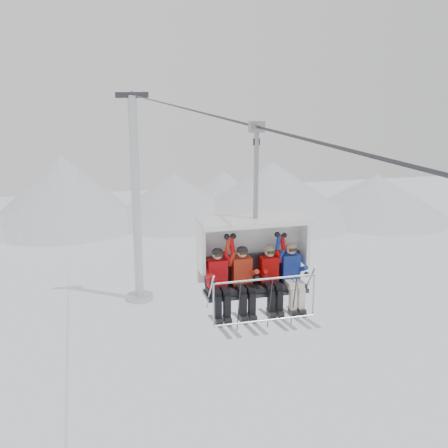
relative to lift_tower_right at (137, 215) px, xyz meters
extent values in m
cone|color=white|center=(-5.00, 22.00, -2.28)|extent=(16.00, 16.00, 7.00)
cone|color=white|center=(6.00, 21.00, -3.28)|extent=(14.00, 14.00, 5.00)
cone|color=white|center=(16.00, 19.00, -2.78)|extent=(18.00, 18.00, 6.00)
cone|color=white|center=(27.00, 17.00, -3.53)|extent=(16.00, 16.00, 4.50)
cone|color=white|center=(12.00, 24.00, -3.53)|extent=(12.00, 12.00, 4.50)
cylinder|color=silver|center=(0.00, 0.00, 0.87)|extent=(0.56, 0.56, 13.30)
cylinder|color=silver|center=(0.00, 0.00, -5.63)|extent=(1.80, 1.80, 0.30)
cube|color=#303035|center=(0.00, 0.00, 7.52)|extent=(2.00, 0.35, 0.35)
cylinder|color=#303035|center=(0.00, -22.00, 7.52)|extent=(0.06, 50.00, 0.06)
cube|color=black|center=(0.00, -24.65, 4.17)|extent=(2.09, 0.55, 0.10)
cube|color=black|center=(0.00, -24.39, 4.52)|extent=(2.09, 0.10, 0.61)
cube|color=#303035|center=(0.00, -24.65, 4.08)|extent=(2.19, 0.60, 0.08)
cube|color=white|center=(0.00, -24.17, 4.91)|extent=(2.33, 0.10, 1.39)
cube|color=white|center=(0.00, -24.57, 5.60)|extent=(2.33, 0.90, 0.10)
cylinder|color=#BBBBC0|center=(0.00, -25.20, 4.54)|extent=(2.13, 0.04, 0.04)
cylinder|color=#BBBBC0|center=(0.00, -25.27, 3.67)|extent=(2.13, 0.04, 0.04)
cylinder|color=gray|center=(0.00, -24.55, 6.56)|extent=(0.10, 0.10, 1.92)
cube|color=gray|center=(0.00, -24.55, 7.52)|extent=(0.30, 0.18, 0.22)
cube|color=red|center=(-0.84, -24.61, 4.54)|extent=(0.40, 0.27, 0.59)
sphere|color=tan|center=(-0.84, -24.65, 4.96)|extent=(0.22, 0.22, 0.22)
cube|color=black|center=(-0.93, -25.05, 3.98)|extent=(0.13, 0.15, 0.48)
cube|color=black|center=(-0.74, -25.05, 3.98)|extent=(0.13, 0.15, 0.48)
cube|color=#B7B9C1|center=(-0.93, -25.15, 3.60)|extent=(0.09, 1.69, 0.26)
cube|color=#B7B9C1|center=(-0.74, -25.15, 3.60)|extent=(0.09, 1.69, 0.26)
cube|color=red|center=(-0.31, -24.61, 4.54)|extent=(0.40, 0.27, 0.59)
sphere|color=tan|center=(-0.31, -24.65, 4.96)|extent=(0.22, 0.22, 0.22)
cube|color=black|center=(-0.40, -25.05, 3.98)|extent=(0.13, 0.15, 0.48)
cube|color=black|center=(-0.21, -25.05, 3.98)|extent=(0.13, 0.15, 0.48)
cube|color=#B7B9C1|center=(-0.40, -25.15, 3.60)|extent=(0.09, 1.69, 0.26)
cube|color=#B7B9C1|center=(-0.21, -25.15, 3.60)|extent=(0.09, 1.69, 0.26)
cube|color=#B90706|center=(0.29, -24.61, 4.53)|extent=(0.38, 0.25, 0.56)
sphere|color=tan|center=(0.29, -24.65, 4.92)|extent=(0.21, 0.21, 0.21)
cube|color=black|center=(0.20, -25.05, 3.99)|extent=(0.13, 0.15, 0.45)
cube|color=black|center=(0.38, -25.05, 3.99)|extent=(0.13, 0.15, 0.45)
cube|color=#B7B9C1|center=(0.20, -25.15, 3.63)|extent=(0.09, 1.69, 0.26)
cube|color=#B7B9C1|center=(0.38, -25.15, 3.63)|extent=(0.09, 1.69, 0.26)
cube|color=navy|center=(0.78, -24.61, 4.53)|extent=(0.39, 0.26, 0.57)
sphere|color=tan|center=(0.78, -24.65, 4.94)|extent=(0.21, 0.21, 0.21)
cube|color=white|center=(0.68, -25.05, 3.99)|extent=(0.13, 0.15, 0.46)
cube|color=white|center=(0.87, -25.05, 3.99)|extent=(0.13, 0.15, 0.46)
cube|color=#B7B9C1|center=(0.68, -25.15, 3.62)|extent=(0.09, 1.69, 0.26)
cube|color=#B7B9C1|center=(0.87, -25.15, 3.62)|extent=(0.09, 1.69, 0.26)
camera|label=1|loc=(-3.50, -35.27, 8.43)|focal=45.00mm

